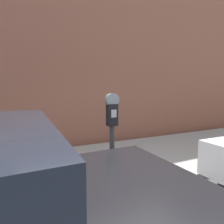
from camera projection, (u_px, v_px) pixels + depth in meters
sidewalk at (86, 167)px, 3.89m from camera, size 24.00×2.80×0.13m
building_facade at (67, 41)px, 5.23m from camera, size 24.00×0.30×6.52m
parking_meter at (112, 127)px, 2.75m from camera, size 0.21×0.13×1.56m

